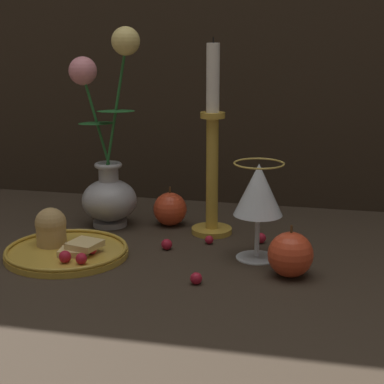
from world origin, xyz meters
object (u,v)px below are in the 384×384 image
Objects in this scene: apple_beside_vase at (170,209)px; vase at (108,168)px; candlestick at (212,158)px; wine_glass at (258,193)px; apple_near_glass at (290,255)px; plate_with_pastries at (63,245)px.

vase is at bearing -166.43° from apple_beside_vase.
vase is 0.20m from candlestick.
vase is 4.89× the size of apple_beside_vase.
wine_glass reaches higher than apple_beside_vase.
wine_glass is 1.97× the size of apple_near_glass.
apple_beside_vase is at bearing 161.13° from candlestick.
wine_glass is 0.12m from apple_near_glass.
apple_near_glass is at bearing -1.50° from plate_with_pastries.
vase is 0.20m from plate_with_pastries.
vase reaches higher than wine_glass.
plate_with_pastries is 1.27× the size of wine_glass.
candlestick is 4.65× the size of apple_beside_vase.
wine_glass is at bearing -37.81° from apple_beside_vase.
apple_near_glass is (0.25, -0.21, 0.00)m from apple_beside_vase.
vase is 0.41m from apple_near_glass.
apple_near_glass reaches higher than apple_beside_vase.
plate_with_pastries is at bearing -169.73° from wine_glass.
vase is 4.54× the size of apple_near_glass.
apple_beside_vase is 0.32m from apple_near_glass.
plate_with_pastries is 0.58× the size of candlestick.
candlestick is at bearing 38.13° from plate_with_pastries.
plate_with_pastries is (-0.02, -0.17, -0.10)m from vase.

